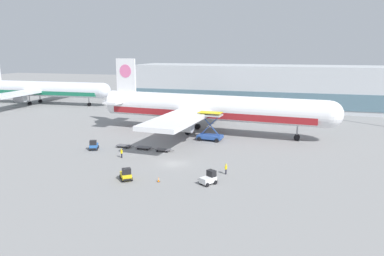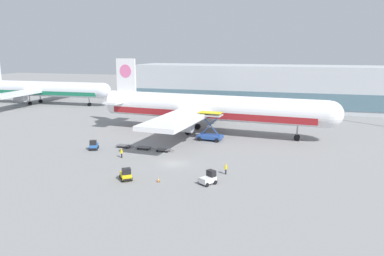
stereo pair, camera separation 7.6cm
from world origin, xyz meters
name	(u,v)px [view 1 (the left image)]	position (x,y,z in m)	size (l,w,h in m)	color
ground_plane	(174,164)	(0.00, 0.00, 0.00)	(400.00, 400.00, 0.00)	gray
terminal_building	(271,87)	(11.72, 67.19, 6.99)	(90.00, 18.20, 14.00)	#B2B7BC
airplane_main	(207,108)	(-0.12, 24.81, 5.84)	(58.06, 48.52, 17.00)	white
airplane_distant	(41,89)	(-67.10, 54.27, 5.26)	(52.31, 43.34, 15.31)	silver
scissor_lift_loader	(210,130)	(2.30, 18.11, 2.28)	(5.45, 3.78, 6.11)	#284C99
baggage_tug_foreground	(209,178)	(8.10, -7.99, 0.88)	(2.60, 2.81, 2.00)	silver
baggage_tug_mid	(126,175)	(-4.26, -9.73, 0.88)	(2.63, 2.81, 2.00)	yellow
baggage_tug_far	(94,145)	(-17.88, 4.42, 0.88)	(2.32, 2.77, 2.00)	#2D66B7
baggage_dolly_lead	(124,146)	(-12.93, 7.54, 0.39)	(3.74, 1.66, 0.48)	#56565B
baggage_dolly_second	(144,147)	(-8.57, 7.29, 0.39)	(3.74, 1.66, 0.48)	#56565B
baggage_dolly_third	(163,150)	(-4.32, 6.82, 0.39)	(3.74, 1.66, 0.48)	#56565B
ground_crew_near	(122,152)	(-10.14, 0.82, 1.00)	(0.26, 0.57, 1.70)	black
ground_crew_far	(226,168)	(9.69, -3.04, 1.01)	(0.31, 0.55, 1.72)	black
traffic_cone_near	(158,179)	(0.68, -9.13, 0.38)	(0.40, 0.40, 0.77)	black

